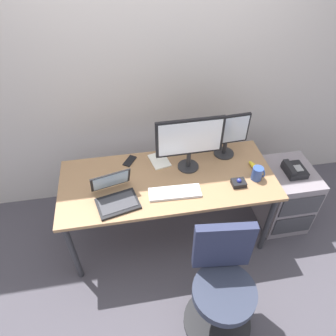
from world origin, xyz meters
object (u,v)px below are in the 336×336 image
Objects in this scene: desk_phone at (294,170)px; paper_notepad at (159,160)px; trackball_mouse at (239,183)px; file_cabinet at (284,195)px; office_chair at (222,288)px; monitor_side at (227,133)px; coffee_mug at (258,173)px; banana at (256,168)px; cell_phone at (130,161)px; monitor_main at (190,140)px; laptop at (115,195)px; keyboard at (175,192)px.

desk_phone is 1.20m from paper_notepad.
file_cabinet is at bearing 16.11° from trackball_mouse.
trackball_mouse is at bearing 65.22° from office_chair.
monitor_side reaches higher than coffee_mug.
office_chair reaches higher than coffee_mug.
coffee_mug is at bearing -108.82° from banana.
trackball_mouse reaches higher than paper_notepad.
trackball_mouse is 0.77× the size of cell_phone.
monitor_main is at bearing 14.81° from cell_phone.
coffee_mug is at bearing 14.30° from trackball_mouse.
office_chair is 2.56× the size of laptop.
monitor_main is 1.34× the size of keyboard.
file_cabinet is 0.58m from banana.
trackball_mouse is 0.95m from cell_phone.
monitor_main is at bearing 166.60° from banana.
laptop is at bearing -156.68° from monitor_main.
keyboard is at bearing -179.22° from trackball_mouse.
office_chair is 1.72× the size of monitor_main.
banana is (1.05, -0.29, 0.02)m from cell_phone.
coffee_mug reaches higher than file_cabinet.
trackball_mouse is at bearing -165.70° from coffee_mug.
monitor_main reaches higher than monitor_side.
coffee_mug is at bearing 1.77° from laptop.
keyboard is at bearing -168.06° from banana.
banana is at bearing 6.68° from laptop.
file_cabinet is 1.53× the size of keyboard.
banana reaches higher than desk_phone.
desk_phone is 1.46m from cell_phone.
coffee_mug is (1.16, 0.04, 0.01)m from laptop.
monitor_main is (-0.04, 0.96, 0.59)m from office_chair.
file_cabinet is 1.58× the size of monitor_side.
coffee_mug is 0.57× the size of paper_notepad.
office_chair reaches higher than banana.
trackball_mouse is at bearing -34.35° from paper_notepad.
monitor_side is 0.88m from cell_phone.
laptop reaches higher than banana.
cell_phone is at bearing 169.37° from file_cabinet.
office_chair is 1.24m from monitor_side.
file_cabinet is 1.25m from office_chair.
monitor_side reaches higher than trackball_mouse.
laptop is 3.40× the size of trackball_mouse.
coffee_mug is at bearing -163.16° from file_cabinet.
monitor_main is 0.62m from coffee_mug.
monitor_side is 0.45m from trackball_mouse.
monitor_main reaches higher than banana.
monitor_main is 0.39m from paper_notepad.
cell_phone reaches higher than desk_phone.
desk_phone is (-0.01, -0.02, 0.35)m from file_cabinet.
trackball_mouse reaches higher than desk_phone.
trackball_mouse reaches higher than keyboard.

